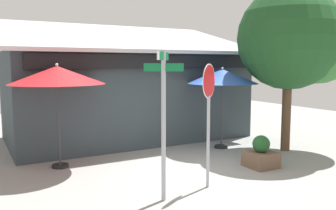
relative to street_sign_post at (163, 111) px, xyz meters
name	(u,v)px	position (x,y,z in m)	size (l,w,h in m)	color
ground_plane	(187,172)	(1.55, 1.56, -1.89)	(28.00, 28.00, 0.10)	gray
cafe_building	(127,93)	(1.84, 6.32, -0.13)	(8.92, 4.97, 4.44)	#333D42
street_sign_post	(163,111)	(0.00, 0.00, 0.00)	(0.63, 0.66, 3.03)	#A8AAB2
stop_sign	(209,102)	(1.26, 0.22, 0.10)	(0.64, 0.44, 2.79)	#A8AAB2
patio_umbrella_crimson_left	(57,76)	(-1.32, 3.43, 0.64)	(2.52, 2.52, 2.80)	black
patio_umbrella_royal_blue_center	(222,77)	(3.88, 3.14, 0.52)	(2.34, 2.34, 2.68)	black
shade_tree	(296,41)	(5.70, 1.77, 1.66)	(3.62, 3.24, 5.21)	brown
sidewalk_planter	(261,155)	(3.44, 0.83, -1.50)	(0.76, 0.76, 0.87)	brown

